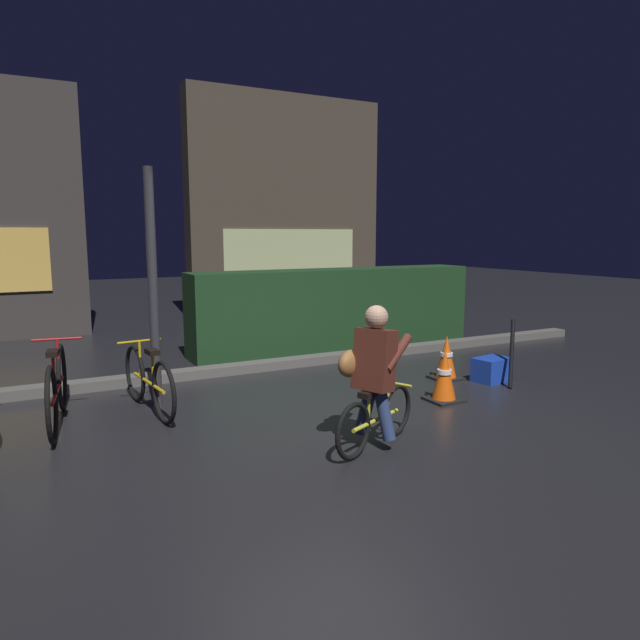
{
  "coord_description": "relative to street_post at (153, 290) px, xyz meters",
  "views": [
    {
      "loc": [
        -2.68,
        -4.9,
        1.83
      ],
      "look_at": [
        0.2,
        0.6,
        0.9
      ],
      "focal_mm": 32.03,
      "sensor_mm": 36.0,
      "label": 1
    }
  ],
  "objects": [
    {
      "name": "ground_plane",
      "position": [
        1.47,
        -1.2,
        -1.26
      ],
      "size": [
        40.0,
        40.0,
        0.0
      ],
      "primitive_type": "plane",
      "color": "black"
    },
    {
      "name": "street_post",
      "position": [
        0.0,
        0.0,
        0.0
      ],
      "size": [
        0.1,
        0.1,
        2.52
      ],
      "primitive_type": "cylinder",
      "color": "#2D2D33",
      "rests_on": "ground"
    },
    {
      "name": "cyclist",
      "position": [
        1.39,
        -2.1,
        -0.63
      ],
      "size": [
        1.1,
        0.57,
        1.25
      ],
      "rotation": [
        0.0,
        0.0,
        0.44
      ],
      "color": "black",
      "rests_on": "ground"
    },
    {
      "name": "storefront_right",
      "position": [
        4.24,
        6.0,
        1.18
      ],
      "size": [
        4.57,
        0.54,
        4.91
      ],
      "color": "#42382D",
      "rests_on": "ground"
    },
    {
      "name": "parked_bike_left_mid",
      "position": [
        -0.98,
        -0.2,
        -0.89
      ],
      "size": [
        0.46,
        1.75,
        0.81
      ],
      "rotation": [
        0.0,
        0.0,
        1.44
      ],
      "color": "black",
      "rests_on": "ground"
    },
    {
      "name": "parked_bike_center_left",
      "position": [
        -0.12,
        -0.18,
        -0.93
      ],
      "size": [
        0.46,
        1.56,
        0.72
      ],
      "rotation": [
        0.0,
        0.0,
        1.69
      ],
      "color": "black",
      "rests_on": "ground"
    },
    {
      "name": "closed_umbrella",
      "position": [
        4.02,
        -1.15,
        -0.86
      ],
      "size": [
        0.32,
        0.31,
        0.8
      ],
      "primitive_type": "cylinder",
      "rotation": [
        0.0,
        0.42,
        0.77
      ],
      "color": "black",
      "rests_on": "ground"
    },
    {
      "name": "traffic_cone_near",
      "position": [
        2.85,
        -1.3,
        -0.98
      ],
      "size": [
        0.36,
        0.36,
        0.58
      ],
      "color": "black",
      "rests_on": "ground"
    },
    {
      "name": "blue_crate",
      "position": [
        3.95,
        -0.9,
        -1.11
      ],
      "size": [
        0.48,
        0.38,
        0.3
      ],
      "primitive_type": "cube",
      "rotation": [
        0.0,
        0.0,
        0.15
      ],
      "color": "#193DB7",
      "rests_on": "ground"
    },
    {
      "name": "sidewalk_curb",
      "position": [
        1.47,
        1.0,
        -1.2
      ],
      "size": [
        12.0,
        0.24,
        0.12
      ],
      "primitive_type": "cube",
      "color": "#56544F",
      "rests_on": "ground"
    },
    {
      "name": "traffic_cone_far",
      "position": [
        3.51,
        -0.55,
        -0.99
      ],
      "size": [
        0.36,
        0.36,
        0.56
      ],
      "color": "black",
      "rests_on": "ground"
    },
    {
      "name": "hedge_row",
      "position": [
        3.27,
        1.9,
        -0.62
      ],
      "size": [
        4.8,
        0.7,
        1.28
      ],
      "primitive_type": "cube",
      "color": "#19381C",
      "rests_on": "ground"
    }
  ]
}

